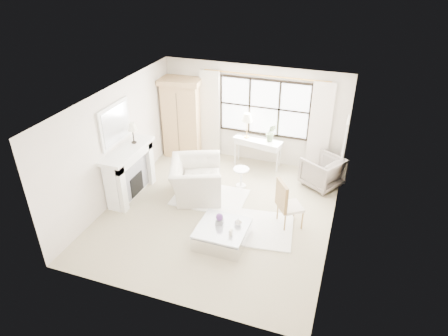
{
  "coord_description": "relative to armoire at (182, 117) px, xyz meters",
  "views": [
    {
      "loc": [
        2.58,
        -7.0,
        5.41
      ],
      "look_at": [
        0.06,
        0.2,
        1.07
      ],
      "focal_mm": 32.0,
      "sensor_mm": 36.0,
      "label": 1
    }
  ],
  "objects": [
    {
      "name": "coffee_table",
      "position": [
        2.38,
        -3.36,
        -0.96
      ],
      "size": [
        1.0,
        1.0,
        0.38
      ],
      "rotation": [
        0.0,
        0.0,
        -0.0
      ],
      "color": "silver",
      "rests_on": "floor"
    },
    {
      "name": "wall_front",
      "position": [
        1.96,
        -5.17,
        0.21
      ],
      "size": [
        5.0,
        0.0,
        5.0
      ],
      "primitive_type": "plane",
      "rotation": [
        -1.57,
        0.0,
        0.0
      ],
      "color": "beige",
      "rests_on": "ground"
    },
    {
      "name": "art_canvas",
      "position": [
        4.41,
        -0.72,
        0.41
      ],
      "size": [
        0.01,
        0.52,
        0.72
      ],
      "primitive_type": "cube",
      "color": "#B4A48C",
      "rests_on": "wall_right"
    },
    {
      "name": "curtain_left",
      "position": [
        0.76,
        0.23,
        0.1
      ],
      "size": [
        0.55,
        0.1,
        2.47
      ],
      "primitive_type": "cube",
      "color": "silver",
      "rests_on": "ground"
    },
    {
      "name": "side_table",
      "position": [
        2.1,
        -1.17,
        -0.81
      ],
      "size": [
        0.4,
        0.4,
        0.51
      ],
      "color": "white",
      "rests_on": "floor"
    },
    {
      "name": "mirror_frame",
      "position": [
        -0.51,
        -2.42,
        0.7
      ],
      "size": [
        0.05,
        1.15,
        0.95
      ],
      "primitive_type": "cube",
      "color": "silver",
      "rests_on": "wall_left"
    },
    {
      "name": "curtain_rod",
      "position": [
        2.26,
        0.25,
        1.33
      ],
      "size": [
        3.3,
        0.04,
        0.04
      ],
      "primitive_type": "cylinder",
      "rotation": [
        0.0,
        1.57,
        0.0
      ],
      "color": "#BA8840",
      "rests_on": "wall_back"
    },
    {
      "name": "planter_box",
      "position": [
        2.29,
        -3.29,
        -0.71
      ],
      "size": [
        0.16,
        0.16,
        0.11
      ],
      "primitive_type": "cube",
      "rotation": [
        0.0,
        0.0,
        0.13
      ],
      "color": "gray",
      "rests_on": "coffee_table"
    },
    {
      "name": "rug_left",
      "position": [
        1.56,
        -1.92,
        -1.12
      ],
      "size": [
        1.73,
        1.24,
        0.03
      ],
      "primitive_type": "cube",
      "rotation": [
        0.0,
        0.0,
        0.02
      ],
      "color": "white",
      "rests_on": "floor"
    },
    {
      "name": "rug_right",
      "position": [
        2.84,
        -2.73,
        -1.12
      ],
      "size": [
        1.89,
        1.52,
        0.03
      ],
      "primitive_type": "cube",
      "rotation": [
        0.0,
        0.0,
        0.13
      ],
      "color": "white",
      "rests_on": "floor"
    },
    {
      "name": "window_frame",
      "position": [
        2.26,
        0.3,
        0.46
      ],
      "size": [
        2.5,
        0.04,
        1.5
      ],
      "primitive_type": null,
      "color": "black",
      "rests_on": "wall_back"
    },
    {
      "name": "console_lamp",
      "position": [
        1.88,
        0.02,
        0.22
      ],
      "size": [
        0.28,
        0.28,
        0.69
      ],
      "color": "#AE7F3C",
      "rests_on": "console_table"
    },
    {
      "name": "wingback_chair",
      "position": [
        4.01,
        -0.45,
        -0.74
      ],
      "size": [
        1.19,
        1.18,
        0.79
      ],
      "primitive_type": "imported",
      "rotation": [
        0.0,
        0.0,
        -2.13
      ],
      "color": "gray",
      "rests_on": "floor"
    },
    {
      "name": "wall_left",
      "position": [
        -0.54,
        -2.42,
        0.21
      ],
      "size": [
        0.0,
        5.5,
        5.5
      ],
      "primitive_type": "plane",
      "rotation": [
        1.57,
        0.0,
        1.57
      ],
      "color": "silver",
      "rests_on": "ground"
    },
    {
      "name": "french_chair",
      "position": [
        3.55,
        -2.34,
        -0.83
      ],
      "size": [
        0.67,
        0.67,
        1.08
      ],
      "rotation": [
        0.0,
        0.0,
        2.17
      ],
      "color": "#A07A43",
      "rests_on": "floor"
    },
    {
      "name": "floor",
      "position": [
        1.96,
        -2.42,
        -1.14
      ],
      "size": [
        5.5,
        5.5,
        0.0
      ],
      "primitive_type": "plane",
      "color": "tan",
      "rests_on": "ground"
    },
    {
      "name": "wall_back",
      "position": [
        1.96,
        0.33,
        0.21
      ],
      "size": [
        5.0,
        0.0,
        5.0
      ],
      "primitive_type": "plane",
      "rotation": [
        1.57,
        0.0,
        0.0
      ],
      "color": "beige",
      "rests_on": "ground"
    },
    {
      "name": "ceiling",
      "position": [
        1.96,
        -2.42,
        1.56
      ],
      "size": [
        5.5,
        5.5,
        0.0
      ],
      "primitive_type": "plane",
      "rotation": [
        3.14,
        0.0,
        0.0
      ],
      "color": "white",
      "rests_on": "ground"
    },
    {
      "name": "window_pane",
      "position": [
        2.26,
        0.31,
        0.46
      ],
      "size": [
        2.4,
        0.02,
        1.5
      ],
      "primitive_type": "cube",
      "color": "white",
      "rests_on": "wall_back"
    },
    {
      "name": "armoire",
      "position": [
        0.0,
        0.0,
        0.0
      ],
      "size": [
        1.2,
        0.83,
        2.24
      ],
      "rotation": [
        0.0,
        0.0,
        0.12
      ],
      "color": "tan",
      "rests_on": "floor"
    },
    {
      "name": "mirror_glass",
      "position": [
        -0.48,
        -2.42,
        0.7
      ],
      "size": [
        0.02,
        1.0,
        0.8
      ],
      "primitive_type": "cube",
      "color": "silver",
      "rests_on": "wall_left"
    },
    {
      "name": "art_frame",
      "position": [
        4.43,
        -0.72,
        0.41
      ],
      "size": [
        0.04,
        0.62,
        0.82
      ],
      "primitive_type": "cube",
      "color": "white",
      "rests_on": "wall_right"
    },
    {
      "name": "coffee_vase",
      "position": [
        2.66,
        -3.2,
        -0.68
      ],
      "size": [
        0.18,
        0.18,
        0.16
      ],
      "primitive_type": "imported",
      "rotation": [
        0.0,
        0.0,
        0.22
      ],
      "color": "silver",
      "rests_on": "coffee_table"
    },
    {
      "name": "pillar_candle",
      "position": [
        2.62,
        -3.54,
        -0.7
      ],
      "size": [
        0.08,
        0.08,
        0.12
      ],
      "primitive_type": "cylinder",
      "color": "beige",
      "rests_on": "coffee_table"
    },
    {
      "name": "curtain_right",
      "position": [
        3.76,
        0.23,
        0.1
      ],
      "size": [
        0.55,
        0.1,
        2.47
      ],
      "primitive_type": "cube",
      "color": "silver",
      "rests_on": "ground"
    },
    {
      "name": "orchid_plant",
      "position": [
        2.55,
        0.01,
        -0.09
      ],
      "size": [
        0.3,
        0.26,
        0.49
      ],
      "primitive_type": "imported",
      "rotation": [
        0.0,
        0.0,
        0.18
      ],
      "color": "#556A47",
      "rests_on": "console_table"
    },
    {
      "name": "planter_flowers",
      "position": [
        2.29,
        -3.29,
        -0.58
      ],
      "size": [
        0.15,
        0.15,
        0.15
      ],
      "primitive_type": "sphere",
      "color": "#5D317C",
      "rests_on": "planter_box"
    },
    {
      "name": "mantel_lamp",
      "position": [
        -0.28,
        -2.1,
        0.51
      ],
      "size": [
        0.22,
        0.22,
        0.51
      ],
      "color": "black",
      "rests_on": "fireplace"
    },
    {
      "name": "club_armchair",
      "position": [
        1.19,
        -1.9,
        -0.7
      ],
      "size": [
        1.59,
        1.69,
        0.88
      ],
      "primitive_type": "imported",
      "rotation": [
        0.0,
        0.0,
        1.94
      ],
      "color": "beige",
      "rests_on": "floor"
    },
    {
      "name": "wall_right",
      "position": [
        4.46,
        -2.42,
        0.21
      ],
      "size": [
        0.0,
        5.5,
        5.5
      ],
      "primitive_type": "plane",
      "rotation": [
        1.57,
        0.0,
        -1.57
      ],
      "color": "silver",
      "rests_on": "ground"
    },
    {
      "name": "fireplace",
      "position": [
        -0.32,
        -2.42,
        -0.49
      ],
      "size": [
        0.58,
        1.66,
        1.26
      ],
      "color": "white",
      "rests_on": "ground"
    },
    {
      "name": "console_table",
      "position": [
        2.2,
        0.02,
        -0.74
      ],
      "size": [
        1.36,
        0.68,
        0.8
      ],
      "rotation": [
        0.0,
        0.0,
        -0.18
      ],
      "color": "silver",
      "rests_on": "floor"
    }
  ]
}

